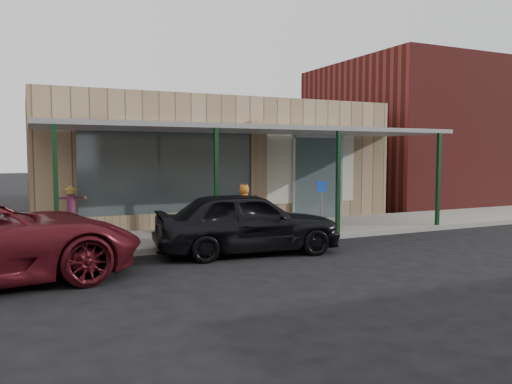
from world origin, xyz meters
name	(u,v)px	position (x,y,z in m)	size (l,w,h in m)	color
ground	(325,258)	(0.00, 0.00, 0.00)	(120.00, 120.00, 0.00)	black
sidewalk	(257,232)	(0.00, 3.60, 0.07)	(40.00, 3.20, 0.15)	gray
storefront	(205,161)	(0.00, 8.16, 2.09)	(12.00, 6.25, 4.20)	#A08362
awning	(258,131)	(0.00, 3.56, 3.01)	(12.00, 3.00, 3.04)	gray
block_buildings_near	(244,119)	(2.01, 9.20, 3.77)	(61.00, 8.00, 8.00)	maroon
barrel_scarecrow	(71,219)	(-5.00, 4.74, 0.61)	(0.80, 0.69, 1.38)	#4E381F
barrel_pumpkin	(207,224)	(-1.50, 3.72, 0.38)	(0.64, 0.64, 0.65)	#4E381F
handicap_sign	(321,199)	(1.50, 2.52, 1.07)	(0.29, 0.08, 1.43)	gray
parked_sedan	(247,222)	(-1.36, 1.25, 0.75)	(4.55, 2.28, 1.61)	black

